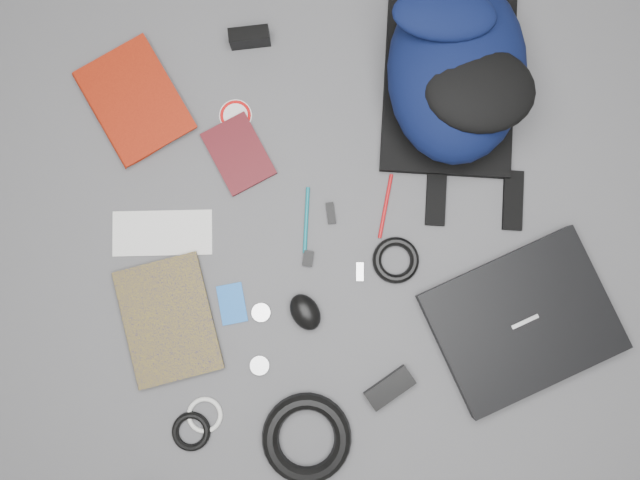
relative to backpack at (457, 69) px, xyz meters
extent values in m
plane|color=#4F4F51|center=(-0.39, -0.32, -0.10)|extent=(4.00, 4.00, 0.00)
cube|color=black|center=(0.04, -0.60, -0.08)|extent=(0.47, 0.40, 0.04)
imported|color=maroon|center=(-0.86, 0.08, -0.09)|extent=(0.28, 0.32, 0.03)
imported|color=#9F890B|center=(-0.89, -0.43, -0.09)|extent=(0.22, 0.30, 0.02)
cube|color=silver|center=(-0.76, -0.22, -0.10)|extent=(0.26, 0.15, 0.00)
cube|color=#3E0C0F|center=(-0.54, -0.07, -0.10)|extent=(0.17, 0.20, 0.01)
cube|color=black|center=(-0.46, 0.21, -0.08)|extent=(0.10, 0.04, 0.06)
cylinder|color=white|center=(-0.53, 0.03, -0.10)|extent=(0.10, 0.10, 0.00)
cylinder|color=#0C6572|center=(-0.41, -0.26, -0.10)|extent=(0.05, 0.16, 0.01)
cylinder|color=#AF0D10|center=(-0.22, -0.27, -0.10)|extent=(0.07, 0.15, 0.01)
cube|color=blue|center=(-0.63, -0.42, -0.10)|extent=(0.06, 0.10, 0.00)
cube|color=black|center=(-0.35, -0.26, -0.10)|extent=(0.02, 0.05, 0.01)
cube|color=silver|center=(-0.31, -0.41, -0.10)|extent=(0.03, 0.05, 0.01)
cube|color=black|center=(-0.43, -0.35, -0.10)|extent=(0.04, 0.04, 0.01)
ellipsoid|color=black|center=(-0.46, -0.48, -0.08)|extent=(0.09, 0.11, 0.05)
cylinder|color=silver|center=(-0.56, -0.46, -0.10)|extent=(0.06, 0.06, 0.01)
cylinder|color=#A3A3A5|center=(-0.59, -0.58, -0.10)|extent=(0.06, 0.06, 0.01)
torus|color=black|center=(-0.22, -0.40, -0.09)|extent=(0.15, 0.15, 0.02)
cube|color=black|center=(-0.30, -0.69, -0.09)|extent=(0.13, 0.09, 0.03)
torus|color=black|center=(-0.51, -0.76, -0.08)|extent=(0.26, 0.26, 0.04)
torus|color=black|center=(-0.78, -0.70, -0.10)|extent=(0.11, 0.11, 0.02)
torus|color=silver|center=(-0.74, -0.67, -0.10)|extent=(0.11, 0.11, 0.01)
camera|label=1|loc=(-0.41, -0.44, 1.40)|focal=35.00mm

